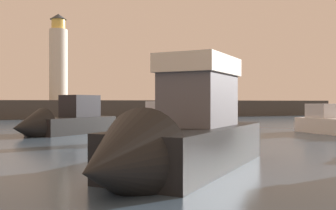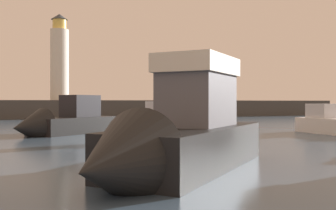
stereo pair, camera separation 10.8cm
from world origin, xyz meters
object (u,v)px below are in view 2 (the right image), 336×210
Objects in this scene: motorboat_4 at (184,127)px; mooring_buoy at (229,123)px; motorboat_0 at (60,122)px; lighthouse at (60,59)px; motorboat_2 at (176,136)px.

motorboat_4 reaches higher than mooring_buoy.
lighthouse is at bearing 86.26° from motorboat_0.
motorboat_2 is 10.59m from motorboat_4.
mooring_buoy is at bearing -69.27° from lighthouse.
mooring_buoy is (12.40, -0.08, -0.25)m from motorboat_0.
motorboat_2 reaches higher than motorboat_0.
motorboat_2 is (0.40, -43.35, -6.79)m from lighthouse.
motorboat_0 is 6.96× the size of mooring_buoy.
motorboat_4 is (4.17, 9.72, -0.40)m from motorboat_2.
motorboat_0 is at bearing 179.63° from mooring_buoy.
motorboat_2 reaches higher than motorboat_4.
motorboat_0 is 15.65m from motorboat_2.
motorboat_2 is 18.47m from mooring_buoy.
lighthouse reaches higher than motorboat_0.
motorboat_4 is at bearing -136.56° from mooring_buoy.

